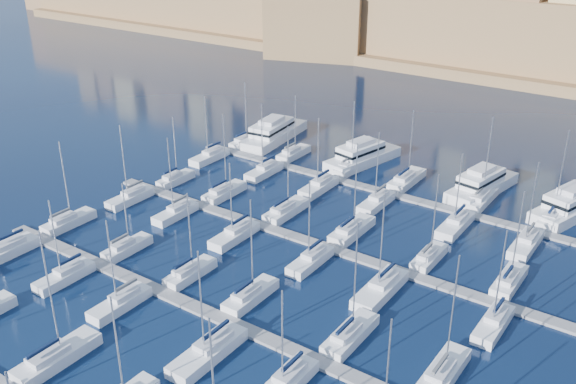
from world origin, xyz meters
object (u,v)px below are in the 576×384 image
Objects in this scene: motor_yacht_a at (273,132)px; motor_yacht_c at (481,184)px; motor_yacht_d at (572,204)px; sailboat_2 at (57,357)px; motor_yacht_b at (362,155)px.

motor_yacht_c is (44.91, -1.26, 0.00)m from motor_yacht_a.
motor_yacht_c is 0.94× the size of motor_yacht_d.
motor_yacht_a is (-22.39, 70.87, 0.96)m from sailboat_2.
sailboat_2 is 69.76m from motor_yacht_b.
motor_yacht_a and motor_yacht_c have the same top height.
motor_yacht_a and motor_yacht_d have the same top height.
motor_yacht_c is (22.53, 69.61, 0.96)m from sailboat_2.
sailboat_2 is 0.83× the size of motor_yacht_a.
motor_yacht_d is at bearing -0.73° from motor_yacht_a.
motor_yacht_b and motor_yacht_d have the same top height.
motor_yacht_a is at bearing 107.53° from sailboat_2.
sailboat_2 is at bearing -107.93° from motor_yacht_c.
sailboat_2 is 0.95× the size of motor_yacht_c.
sailboat_2 reaches higher than motor_yacht_c.
sailboat_2 reaches higher than motor_yacht_a.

